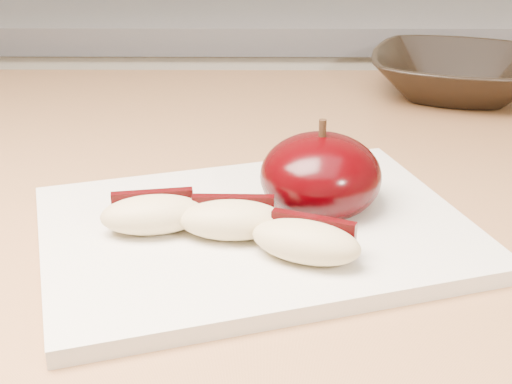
{
  "coord_description": "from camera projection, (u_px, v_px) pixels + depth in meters",
  "views": [
    {
      "loc": [
        0.09,
        -0.1,
        1.15
      ],
      "look_at": [
        0.09,
        0.35,
        0.94
      ],
      "focal_mm": 50.0,
      "sensor_mm": 36.0,
      "label": 1
    }
  ],
  "objects": [
    {
      "name": "apple_wedge_c",
      "position": [
        307.0,
        241.0,
        0.46
      ],
      "size": [
        0.08,
        0.06,
        0.03
      ],
      "rotation": [
        0.0,
        0.0,
        -0.38
      ],
      "color": "tan",
      "rests_on": "cutting_board"
    },
    {
      "name": "bowl",
      "position": [
        458.0,
        75.0,
        0.83
      ],
      "size": [
        0.25,
        0.25,
        0.05
      ],
      "primitive_type": "imported",
      "rotation": [
        0.0,
        0.0,
        -0.28
      ],
      "color": "black",
      "rests_on": "island_counter"
    },
    {
      "name": "apple_half",
      "position": [
        321.0,
        176.0,
        0.54
      ],
      "size": [
        0.12,
        0.12,
        0.08
      ],
      "rotation": [
        0.0,
        0.0,
        -0.35
      ],
      "color": "black",
      "rests_on": "cutting_board"
    },
    {
      "name": "apple_wedge_a",
      "position": [
        153.0,
        214.0,
        0.5
      ],
      "size": [
        0.08,
        0.05,
        0.03
      ],
      "rotation": [
        0.0,
        0.0,
        0.16
      ],
      "color": "tan",
      "rests_on": "cutting_board"
    },
    {
      "name": "cutting_board",
      "position": [
        256.0,
        231.0,
        0.52
      ],
      "size": [
        0.35,
        0.3,
        0.01
      ],
      "primitive_type": "cube",
      "rotation": [
        0.0,
        0.0,
        0.3
      ],
      "color": "silver",
      "rests_on": "island_counter"
    },
    {
      "name": "apple_wedge_b",
      "position": [
        232.0,
        219.0,
        0.49
      ],
      "size": [
        0.07,
        0.04,
        0.03
      ],
      "rotation": [
        0.0,
        0.0,
        -0.02
      ],
      "color": "tan",
      "rests_on": "cutting_board"
    },
    {
      "name": "back_cabinet",
      "position": [
        215.0,
        225.0,
        1.47
      ],
      "size": [
        2.4,
        0.62,
        0.94
      ],
      "color": "silver",
      "rests_on": "ground"
    }
  ]
}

